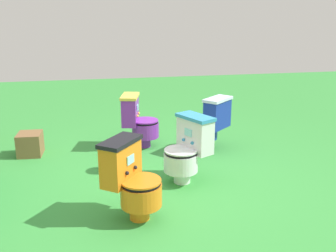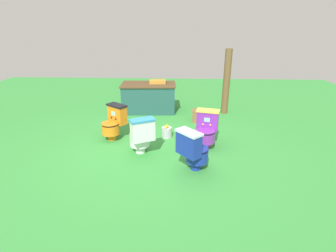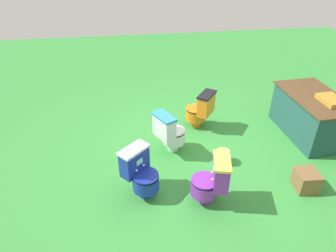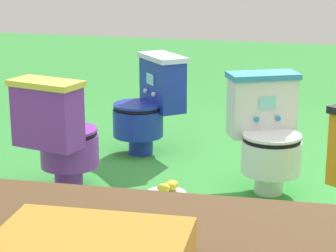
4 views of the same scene
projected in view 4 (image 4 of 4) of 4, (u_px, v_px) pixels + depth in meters
The scene contains 5 objects.
ground at pixel (258, 205), 3.89m from camera, with size 14.00×14.00×0.00m, color green.
toilet_purple at pixel (60, 134), 4.02m from camera, with size 0.50×0.57×0.73m.
toilet_white at pixel (267, 132), 4.06m from camera, with size 0.58×0.62×0.73m.
toilet_blue at pixel (149, 104), 4.80m from camera, with size 0.63×0.63×0.73m.
lemon_bucket at pixel (166, 211), 3.50m from camera, with size 0.22×0.22×0.28m.
Camera 4 is at (-0.44, 3.64, 1.47)m, focal length 69.95 mm.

